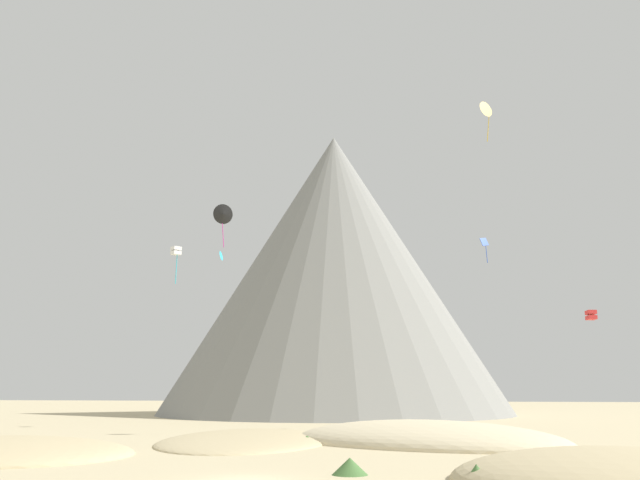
# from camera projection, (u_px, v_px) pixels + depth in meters

# --- Properties ---
(ground_plane) EXTENTS (400.00, 400.00, 0.00)m
(ground_plane) POSITION_uv_depth(u_px,v_px,m) (245.00, 480.00, 35.79)
(ground_plane) COLOR #CCBA8E
(dune_foreground_left) EXTENTS (26.41, 25.54, 2.37)m
(dune_foreground_left) POSITION_uv_depth(u_px,v_px,m) (1.00, 455.00, 49.19)
(dune_foreground_left) COLOR #C6B284
(dune_foreground_left) RESTS_ON ground_plane
(dune_midground) EXTENTS (29.12, 24.71, 3.93)m
(dune_midground) POSITION_uv_depth(u_px,v_px,m) (426.00, 444.00, 58.55)
(dune_midground) COLOR beige
(dune_midground) RESTS_ON ground_plane
(dune_back_low) EXTENTS (16.61, 27.82, 1.61)m
(dune_back_low) POSITION_uv_depth(u_px,v_px,m) (247.00, 441.00, 61.34)
(dune_back_low) COLOR #C6B284
(dune_back_low) RESTS_ON ground_plane
(bush_mid_center) EXTENTS (1.97, 1.97, 0.65)m
(bush_mid_center) POSITION_uv_depth(u_px,v_px,m) (307.00, 440.00, 59.01)
(bush_mid_center) COLOR #477238
(bush_mid_center) RESTS_ON ground_plane
(bush_far_left) EXTENTS (1.53, 1.53, 1.04)m
(bush_far_left) POSITION_uv_depth(u_px,v_px,m) (477.00, 475.00, 33.66)
(bush_far_left) COLOR #477238
(bush_far_left) RESTS_ON ground_plane
(bush_low_patch) EXTENTS (3.06, 3.06, 0.71)m
(bush_low_patch) POSITION_uv_depth(u_px,v_px,m) (604.00, 474.00, 35.33)
(bush_low_patch) COLOR #477238
(bush_low_patch) RESTS_ON ground_plane
(bush_ridge_crest) EXTENTS (2.55, 2.55, 0.90)m
(bush_ridge_crest) POSITION_uv_depth(u_px,v_px,m) (578.00, 456.00, 43.81)
(bush_ridge_crest) COLOR #568442
(bush_ridge_crest) RESTS_ON ground_plane
(bush_near_left) EXTENTS (2.23, 2.23, 0.91)m
(bush_near_left) POSITION_uv_depth(u_px,v_px,m) (350.00, 466.00, 38.02)
(bush_near_left) COLOR #477238
(bush_near_left) RESTS_ON ground_plane
(rock_massif) EXTENTS (84.92, 84.92, 51.02)m
(rock_massif) POSITION_uv_depth(u_px,v_px,m) (335.00, 278.00, 126.48)
(rock_massif) COLOR gray
(rock_massif) RESTS_ON ground_plane
(kite_black_mid) EXTENTS (2.07, 1.48, 4.75)m
(kite_black_mid) POSITION_uv_depth(u_px,v_px,m) (223.00, 214.00, 75.36)
(kite_black_mid) COLOR black
(kite_red_low) EXTENTS (0.92, 0.94, 0.84)m
(kite_red_low) POSITION_uv_depth(u_px,v_px,m) (591.00, 315.00, 60.35)
(kite_red_low) COLOR red
(kite_gold_high) EXTENTS (1.66, 1.57, 4.55)m
(kite_gold_high) POSITION_uv_depth(u_px,v_px,m) (485.00, 110.00, 75.38)
(kite_gold_high) COLOR gold
(kite_cyan_mid) EXTENTS (0.47, 1.22, 1.22)m
(kite_cyan_mid) POSITION_uv_depth(u_px,v_px,m) (221.00, 256.00, 86.59)
(kite_cyan_mid) COLOR #33BCDB
(kite_white_mid) EXTENTS (1.19, 1.19, 3.80)m
(kite_white_mid) POSITION_uv_depth(u_px,v_px,m) (176.00, 251.00, 70.54)
(kite_white_mid) COLOR white
(kite_blue_mid) EXTENTS (1.12, 0.84, 3.12)m
(kite_blue_mid) POSITION_uv_depth(u_px,v_px,m) (485.00, 244.00, 82.56)
(kite_blue_mid) COLOR blue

